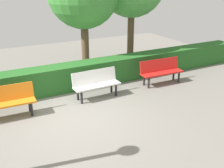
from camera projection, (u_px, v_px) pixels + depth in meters
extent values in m
plane|color=gray|center=(73.00, 116.00, 7.27)|extent=(17.61, 17.61, 0.00)
cube|color=red|center=(162.00, 73.00, 9.36)|extent=(1.59, 0.50, 0.05)
cube|color=red|center=(159.00, 65.00, 9.43)|extent=(1.57, 0.20, 0.42)
cylinder|color=black|center=(179.00, 77.00, 9.57)|extent=(0.07, 0.07, 0.39)
cylinder|color=black|center=(174.00, 75.00, 9.82)|extent=(0.07, 0.07, 0.39)
cylinder|color=black|center=(149.00, 83.00, 9.07)|extent=(0.07, 0.07, 0.39)
cylinder|color=black|center=(144.00, 80.00, 9.32)|extent=(0.07, 0.07, 0.39)
cube|color=white|center=(97.00, 85.00, 8.26)|extent=(1.49, 0.45, 0.05)
cube|color=white|center=(94.00, 77.00, 8.32)|extent=(1.48, 0.15, 0.42)
cylinder|color=black|center=(116.00, 90.00, 8.48)|extent=(0.07, 0.07, 0.39)
cylinder|color=black|center=(111.00, 87.00, 8.73)|extent=(0.07, 0.07, 0.39)
cylinder|color=black|center=(82.00, 98.00, 7.95)|extent=(0.07, 0.07, 0.39)
cylinder|color=black|center=(78.00, 94.00, 8.19)|extent=(0.07, 0.07, 0.39)
cube|color=orange|center=(9.00, 104.00, 7.07)|extent=(1.41, 0.48, 0.05)
cube|color=orange|center=(6.00, 93.00, 7.14)|extent=(1.40, 0.17, 0.42)
cylinder|color=black|center=(32.00, 109.00, 7.24)|extent=(0.07, 0.07, 0.39)
cylinder|color=black|center=(30.00, 105.00, 7.50)|extent=(0.07, 0.07, 0.39)
cube|color=#266023|center=(85.00, 74.00, 9.17)|extent=(13.61, 0.69, 0.85)
cylinder|color=brown|center=(131.00, 35.00, 11.20)|extent=(0.27, 0.27, 2.52)
cylinder|color=brown|center=(85.00, 44.00, 10.34)|extent=(0.29, 0.29, 2.24)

